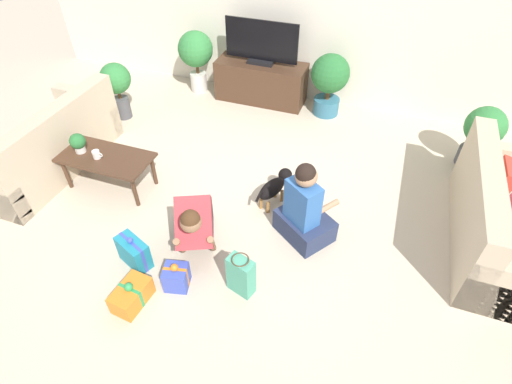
% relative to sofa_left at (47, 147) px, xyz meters
% --- Properties ---
extents(ground_plane, '(16.00, 16.00, 0.00)m').
position_rel_sofa_left_xyz_m(ground_plane, '(2.43, 0.05, -0.30)').
color(ground_plane, beige).
extents(wall_back, '(8.40, 0.06, 2.60)m').
position_rel_sofa_left_xyz_m(wall_back, '(2.43, 2.68, 1.00)').
color(wall_back, silver).
rests_on(wall_back, ground_plane).
extents(sofa_left, '(0.83, 1.82, 0.83)m').
position_rel_sofa_left_xyz_m(sofa_left, '(0.00, 0.00, 0.00)').
color(sofa_left, '#C6B293').
rests_on(sofa_left, ground_plane).
extents(sofa_right, '(0.83, 1.82, 0.83)m').
position_rel_sofa_left_xyz_m(sofa_right, '(4.86, 0.49, 0.00)').
color(sofa_right, '#C6B293').
rests_on(sofa_right, ground_plane).
extents(coffee_table, '(1.00, 0.50, 0.41)m').
position_rel_sofa_left_xyz_m(coffee_table, '(0.87, -0.05, 0.07)').
color(coffee_table, '#472D1E').
rests_on(coffee_table, ground_plane).
extents(tv_console, '(1.30, 0.47, 0.58)m').
position_rel_sofa_left_xyz_m(tv_console, '(1.81, 2.37, -0.01)').
color(tv_console, '#472D1E').
rests_on(tv_console, ground_plane).
extents(tv, '(1.04, 0.20, 0.59)m').
position_rel_sofa_left_xyz_m(tv, '(1.81, 2.37, 0.54)').
color(tv, black).
rests_on(tv, tv_console).
extents(potted_plant_corner_right, '(0.45, 0.45, 0.76)m').
position_rel_sofa_left_xyz_m(potted_plant_corner_right, '(4.71, 1.75, 0.15)').
color(potted_plant_corner_right, '#4C4C51').
rests_on(potted_plant_corner_right, ground_plane).
extents(potted_plant_corner_left, '(0.40, 0.40, 0.79)m').
position_rel_sofa_left_xyz_m(potted_plant_corner_left, '(0.15, 1.26, 0.21)').
color(potted_plant_corner_left, '#4C4C51').
rests_on(potted_plant_corner_left, ground_plane).
extents(potted_plant_back_left, '(0.51, 0.51, 0.91)m').
position_rel_sofa_left_xyz_m(potted_plant_back_left, '(0.81, 2.32, 0.30)').
color(potted_plant_back_left, beige).
rests_on(potted_plant_back_left, ground_plane).
extents(potted_plant_back_right, '(0.52, 0.52, 0.86)m').
position_rel_sofa_left_xyz_m(potted_plant_back_right, '(2.81, 2.32, 0.22)').
color(potted_plant_back_right, '#336B84').
rests_on(potted_plant_back_right, ground_plane).
extents(person_kneeling, '(0.59, 0.80, 0.75)m').
position_rel_sofa_left_xyz_m(person_kneeling, '(2.18, -0.54, 0.03)').
color(person_kneeling, '#23232D').
rests_on(person_kneeling, ground_plane).
extents(person_sitting, '(0.66, 0.63, 0.91)m').
position_rel_sofa_left_xyz_m(person_sitting, '(3.09, -0.06, 0.04)').
color(person_sitting, '#283351').
rests_on(person_sitting, ground_plane).
extents(dog, '(0.30, 0.55, 0.35)m').
position_rel_sofa_left_xyz_m(dog, '(2.68, 0.31, -0.07)').
color(dog, black).
rests_on(dog, ground_plane).
extents(gift_box_a, '(0.36, 0.27, 0.34)m').
position_rel_sofa_left_xyz_m(gift_box_a, '(1.71, -0.92, -0.15)').
color(gift_box_a, teal).
rests_on(gift_box_a, ground_plane).
extents(gift_box_b, '(0.25, 0.24, 0.29)m').
position_rel_sofa_left_xyz_m(gift_box_b, '(2.20, -1.01, -0.18)').
color(gift_box_b, '#3D51BC').
rests_on(gift_box_b, ground_plane).
extents(gift_box_c, '(0.25, 0.37, 0.26)m').
position_rel_sofa_left_xyz_m(gift_box_c, '(1.92, -1.30, -0.20)').
color(gift_box_c, orange).
rests_on(gift_box_c, ground_plane).
extents(gift_bag_a, '(0.26, 0.19, 0.42)m').
position_rel_sofa_left_xyz_m(gift_bag_a, '(2.75, -0.86, -0.09)').
color(gift_bag_a, '#4CA384').
rests_on(gift_bag_a, ground_plane).
extents(mug, '(0.12, 0.08, 0.09)m').
position_rel_sofa_left_xyz_m(mug, '(0.81, -0.10, 0.16)').
color(mug, silver).
rests_on(mug, coffee_table).
extents(tabletop_plant, '(0.17, 0.17, 0.22)m').
position_rel_sofa_left_xyz_m(tabletop_plant, '(0.57, -0.06, 0.24)').
color(tabletop_plant, beige).
rests_on(tabletop_plant, coffee_table).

